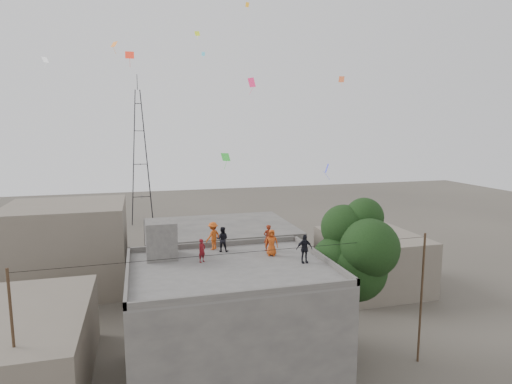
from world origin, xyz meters
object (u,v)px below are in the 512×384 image
Objects in this scene: tree at (357,253)px; transmission_tower at (140,157)px; stair_head_box at (161,239)px; person_red_adult at (268,238)px; person_dark_adult at (304,249)px.

tree is 41.12m from transmission_tower.
stair_head_box reaches higher than person_red_adult.
transmission_tower reaches higher than stair_head_box.
transmission_tower is (-11.37, 39.40, 2.97)m from tree.
stair_head_box is 5.90m from person_red_adult.
person_red_adult is (5.89, -0.24, -0.25)m from stair_head_box.
person_dark_adult is (7.84, -40.28, -2.23)m from transmission_tower.
stair_head_box is at bearing 169.26° from tree.
person_dark_adult is at bearing -166.09° from tree.
tree reaches higher than stair_head_box.
transmission_tower reaches higher than person_red_adult.
stair_head_box is at bearing -11.51° from person_red_adult.
person_dark_adult is (7.04, -2.88, -0.26)m from stair_head_box.
transmission_tower is 13.39× the size of person_red_adult.
transmission_tower is at bearing 91.23° from stair_head_box.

